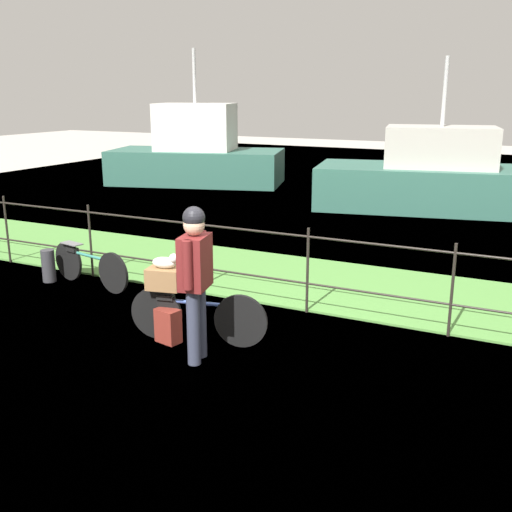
{
  "coord_description": "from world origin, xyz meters",
  "views": [
    {
      "loc": [
        2.7,
        -4.96,
        2.8
      ],
      "look_at": [
        -0.38,
        1.26,
        0.9
      ],
      "focal_mm": 42.21,
      "sensor_mm": 36.0,
      "label": 1
    }
  ],
  "objects_px": {
    "cyclist_person": "(195,271)",
    "mooring_bollard": "(48,266)",
    "moored_boat_mid": "(196,155)",
    "backpack_on_paving": "(168,326)",
    "moored_boat_near": "(438,179)",
    "terrier_dog": "(166,262)",
    "bicycle_parked": "(89,265)",
    "bicycle_main": "(196,315)",
    "wooden_crate": "(165,278)"
  },
  "relations": [
    {
      "from": "cyclist_person",
      "to": "mooring_bollard",
      "type": "height_order",
      "value": "cyclist_person"
    },
    {
      "from": "cyclist_person",
      "to": "moored_boat_mid",
      "type": "distance_m",
      "value": 12.99
    },
    {
      "from": "mooring_bollard",
      "to": "moored_boat_mid",
      "type": "xyz_separation_m",
      "value": [
        -3.35,
        9.67,
        0.64
      ]
    },
    {
      "from": "backpack_on_paving",
      "to": "moored_boat_near",
      "type": "xyz_separation_m",
      "value": [
        1.26,
        9.71,
        0.54
      ]
    },
    {
      "from": "terrier_dog",
      "to": "bicycle_parked",
      "type": "xyz_separation_m",
      "value": [
        -2.19,
        1.14,
        -0.62
      ]
    },
    {
      "from": "backpack_on_paving",
      "to": "mooring_bollard",
      "type": "bearing_deg",
      "value": 171.4
    },
    {
      "from": "bicycle_main",
      "to": "moored_boat_mid",
      "type": "height_order",
      "value": "moored_boat_mid"
    },
    {
      "from": "bicycle_main",
      "to": "backpack_on_paving",
      "type": "bearing_deg",
      "value": -154.06
    },
    {
      "from": "bicycle_main",
      "to": "mooring_bollard",
      "type": "relative_size",
      "value": 3.25
    },
    {
      "from": "backpack_on_paving",
      "to": "moored_boat_near",
      "type": "relative_size",
      "value": 0.07
    },
    {
      "from": "bicycle_parked",
      "to": "backpack_on_paving",
      "type": "bearing_deg",
      "value": -28.59
    },
    {
      "from": "bicycle_main",
      "to": "moored_boat_mid",
      "type": "relative_size",
      "value": 0.28
    },
    {
      "from": "wooden_crate",
      "to": "mooring_bollard",
      "type": "bearing_deg",
      "value": 160.02
    },
    {
      "from": "wooden_crate",
      "to": "bicycle_parked",
      "type": "xyz_separation_m",
      "value": [
        -2.16,
        1.15,
        -0.42
      ]
    },
    {
      "from": "backpack_on_paving",
      "to": "moored_boat_near",
      "type": "bearing_deg",
      "value": 94.69
    },
    {
      "from": "bicycle_main",
      "to": "moored_boat_near",
      "type": "height_order",
      "value": "moored_boat_near"
    },
    {
      "from": "terrier_dog",
      "to": "bicycle_parked",
      "type": "relative_size",
      "value": 0.2
    },
    {
      "from": "mooring_bollard",
      "to": "moored_boat_near",
      "type": "height_order",
      "value": "moored_boat_near"
    },
    {
      "from": "mooring_bollard",
      "to": "bicycle_main",
      "type": "bearing_deg",
      "value": -16.66
    },
    {
      "from": "bicycle_parked",
      "to": "mooring_bollard",
      "type": "bearing_deg",
      "value": -171.62
    },
    {
      "from": "terrier_dog",
      "to": "cyclist_person",
      "type": "distance_m",
      "value": 0.69
    },
    {
      "from": "cyclist_person",
      "to": "backpack_on_paving",
      "type": "height_order",
      "value": "cyclist_person"
    },
    {
      "from": "moored_boat_near",
      "to": "moored_boat_mid",
      "type": "relative_size",
      "value": 1.08
    },
    {
      "from": "wooden_crate",
      "to": "cyclist_person",
      "type": "height_order",
      "value": "cyclist_person"
    },
    {
      "from": "moored_boat_near",
      "to": "moored_boat_mid",
      "type": "bearing_deg",
      "value": 171.94
    },
    {
      "from": "wooden_crate",
      "to": "moored_boat_mid",
      "type": "relative_size",
      "value": 0.07
    },
    {
      "from": "mooring_bollard",
      "to": "bicycle_parked",
      "type": "bearing_deg",
      "value": 8.38
    },
    {
      "from": "cyclist_person",
      "to": "moored_boat_mid",
      "type": "height_order",
      "value": "moored_boat_mid"
    },
    {
      "from": "wooden_crate",
      "to": "cyclist_person",
      "type": "xyz_separation_m",
      "value": [
        0.62,
        -0.33,
        0.26
      ]
    },
    {
      "from": "bicycle_main",
      "to": "bicycle_parked",
      "type": "xyz_separation_m",
      "value": [
        -2.52,
        1.07,
        -0.01
      ]
    },
    {
      "from": "cyclist_person",
      "to": "moored_boat_near",
      "type": "xyz_separation_m",
      "value": [
        0.71,
        9.97,
        -0.26
      ]
    },
    {
      "from": "wooden_crate",
      "to": "terrier_dog",
      "type": "xyz_separation_m",
      "value": [
        0.02,
        0.01,
        0.2
      ]
    },
    {
      "from": "bicycle_parked",
      "to": "cyclist_person",
      "type": "bearing_deg",
      "value": -27.94
    },
    {
      "from": "backpack_on_paving",
      "to": "bicycle_parked",
      "type": "xyz_separation_m",
      "value": [
        -2.23,
        1.22,
        0.12
      ]
    },
    {
      "from": "cyclist_person",
      "to": "mooring_bollard",
      "type": "relative_size",
      "value": 3.4
    },
    {
      "from": "bicycle_main",
      "to": "bicycle_parked",
      "type": "relative_size",
      "value": 0.99
    },
    {
      "from": "backpack_on_paving",
      "to": "moored_boat_mid",
      "type": "relative_size",
      "value": 0.07
    },
    {
      "from": "moored_boat_near",
      "to": "wooden_crate",
      "type": "bearing_deg",
      "value": -97.85
    },
    {
      "from": "cyclist_person",
      "to": "moored_boat_mid",
      "type": "bearing_deg",
      "value": 121.8
    },
    {
      "from": "terrier_dog",
      "to": "moored_boat_mid",
      "type": "relative_size",
      "value": 0.06
    },
    {
      "from": "terrier_dog",
      "to": "backpack_on_paving",
      "type": "relative_size",
      "value": 0.81
    },
    {
      "from": "cyclist_person",
      "to": "mooring_bollard",
      "type": "xyz_separation_m",
      "value": [
        -3.49,
        1.37,
        -0.76
      ]
    },
    {
      "from": "bicycle_main",
      "to": "terrier_dog",
      "type": "height_order",
      "value": "terrier_dog"
    },
    {
      "from": "mooring_bollard",
      "to": "moored_boat_mid",
      "type": "distance_m",
      "value": 10.25
    },
    {
      "from": "cyclist_person",
      "to": "bicycle_main",
      "type": "bearing_deg",
      "value": 122.77
    },
    {
      "from": "backpack_on_paving",
      "to": "bicycle_parked",
      "type": "height_order",
      "value": "bicycle_parked"
    },
    {
      "from": "backpack_on_paving",
      "to": "mooring_bollard",
      "type": "height_order",
      "value": "mooring_bollard"
    },
    {
      "from": "wooden_crate",
      "to": "moored_boat_near",
      "type": "height_order",
      "value": "moored_boat_near"
    },
    {
      "from": "moored_boat_mid",
      "to": "bicycle_main",
      "type": "bearing_deg",
      "value": -58.24
    },
    {
      "from": "bicycle_main",
      "to": "mooring_bollard",
      "type": "distance_m",
      "value": 3.38
    }
  ]
}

